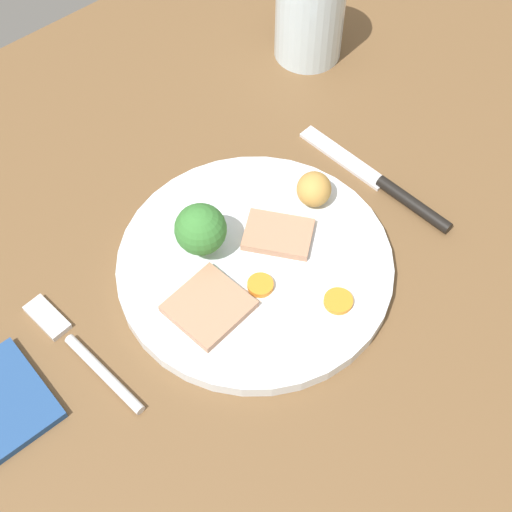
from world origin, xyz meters
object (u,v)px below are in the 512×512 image
Objects in this scene: fork at (81,352)px; water_glass at (310,16)px; meat_slice_main at (278,234)px; carrot_coin_front at (260,285)px; carrot_coin_back at (338,301)px; dinner_plate at (256,266)px; knife at (387,186)px; meat_slice_under at (209,306)px; roast_potato_left at (314,189)px; broccoli_floret at (201,230)px.

water_glass is (40.52, 15.83, 4.62)cm from fork.
meat_slice_main reaches higher than carrot_coin_front.
meat_slice_main is at bearing 85.97° from carrot_coin_back.
carrot_coin_back is at bearing -124.76° from fork.
dinner_plate is 16.12cm from knife.
water_glass is (7.54, 19.95, 4.56)cm from knife.
meat_slice_main is at bearing 76.70° from knife.
water_glass reaches higher than meat_slice_main.
meat_slice_under reaches higher than carrot_coin_front.
knife is at bearing -3.52° from dinner_plate.
roast_potato_left reaches higher than carrot_coin_back.
carrot_coin_back is (2.76, -7.87, 0.95)cm from dinner_plate.
meat_slice_under is at bearing 143.03° from carrot_coin_back.
meat_slice_under is 22.39cm from knife.
carrot_coin_back is at bearing -127.87° from water_glass.
fork is (-19.66, 11.00, -1.26)cm from carrot_coin_back.
meat_slice_under is 1.79× the size of roast_potato_left.
dinner_plate is 2.52× the size of water_glass.
dinner_plate is 8.40cm from carrot_coin_back.
dinner_plate is at bearing -106.01° from fork.
carrot_coin_back is (4.16, -5.61, -0.05)cm from carrot_coin_front.
meat_slice_main is (3.37, 0.83, 1.10)cm from dinner_plate.
dinner_plate reaches higher than knife.
meat_slice_main is 20.45cm from fork.
carrot_coin_front is (4.87, -1.18, -0.10)cm from meat_slice_under.
meat_slice_main is 2.63× the size of carrot_coin_front.
dinner_plate is 4.02× the size of meat_slice_under.
roast_potato_left is at bearing 58.42° from carrot_coin_back.
meat_slice_main reaches higher than carrot_coin_back.
meat_slice_under is at bearing 85.07° from knife.
dinner_plate is 10.75× the size of carrot_coin_front.
broccoli_floret is at bearing 57.14° from meat_slice_under.
knife is at bearing -22.31° from roast_potato_left.
broccoli_floret is at bearing 69.68° from knife.
meat_slice_main is 1.76× the size of roast_potato_left.
meat_slice_under is 11.30cm from carrot_coin_back.
meat_slice_main is 5.69cm from carrot_coin_front.
water_glass is at bearing 41.84° from meat_slice_main.
roast_potato_left reaches higher than dinner_plate.
meat_slice_main is at bearing 11.19° from meat_slice_under.
broccoli_floret reaches higher than fork.
water_glass is at bearing 40.30° from carrot_coin_front.
carrot_coin_front reaches higher than knife.
knife is at bearing -102.64° from fork.
meat_slice_under reaches higher than carrot_coin_back.
meat_slice_under is 6.84cm from broccoli_floret.
broccoli_floret is 0.37× the size of fork.
roast_potato_left is (15.09, 3.07, 1.20)cm from meat_slice_under.
carrot_coin_front is 0.23× the size of water_glass.
knife is (12.71, -1.82, -1.35)cm from meat_slice_main.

